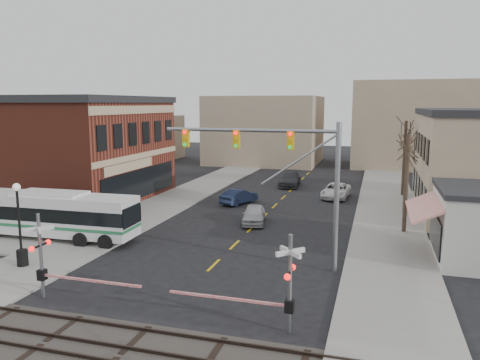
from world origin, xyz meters
name	(u,v)px	position (x,y,z in m)	size (l,w,h in m)	color
ground	(201,278)	(0.00, 0.00, 0.00)	(160.00, 160.00, 0.00)	black
sidewalk_west	(184,195)	(-9.50, 20.00, 0.06)	(5.00, 60.00, 0.12)	gray
sidewalk_east	(387,207)	(9.50, 20.00, 0.06)	(5.00, 60.00, 0.12)	gray
ballast_strip	(119,357)	(0.00, -8.00, 0.03)	(160.00, 5.00, 0.06)	#332D28
rail_tracks	(119,354)	(0.00, -8.00, 0.12)	(160.00, 3.91, 0.14)	#2D231E
brick_building	(3,146)	(-26.98, 16.00, 4.81)	(30.40, 15.40, 9.60)	maroon
tree_east_a	(406,184)	(10.50, 12.00, 3.50)	(0.28, 0.28, 6.75)	#382B21
tree_east_b	(406,175)	(10.80, 18.00, 3.27)	(0.28, 0.28, 6.30)	#382B21
tree_east_c	(404,158)	(11.00, 26.00, 3.72)	(0.28, 0.28, 7.20)	#382B21
transit_bus	(52,214)	(-12.05, 3.86, 1.71)	(11.80, 2.94, 3.02)	silver
traffic_signal_mast	(287,164)	(3.85, 3.00, 5.73)	(9.75, 0.30, 8.00)	gray
rr_crossing_west	(49,258)	(-5.72, -4.34, 1.97)	(5.60, 1.36, 4.00)	gray
rr_crossing_east	(279,284)	(5.04, -4.46, 1.97)	(5.60, 1.36, 4.00)	gray
street_lamp	(18,205)	(-10.97, -0.23, 3.24)	(0.44, 0.44, 4.37)	black
trash_bin	(22,258)	(-9.97, -1.30, 0.56)	(0.60, 0.60, 0.89)	black
car_a	(254,214)	(-0.23, 11.65, 0.68)	(1.62, 4.02, 1.37)	#ADADB2
car_b	(239,196)	(-3.29, 18.02, 0.66)	(1.41, 4.03, 1.33)	#1B2644
car_c	(336,191)	(4.87, 23.22, 0.69)	(2.30, 4.98, 1.38)	white
car_d	(290,179)	(-0.60, 28.42, 0.76)	(2.13, 5.24, 1.52)	#36373A
pedestrian_near	(102,232)	(-7.91, 3.32, 0.94)	(0.60, 0.39, 1.63)	#524941
pedestrian_far	(93,212)	(-11.50, 7.73, 1.02)	(0.87, 0.68, 1.79)	#303255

